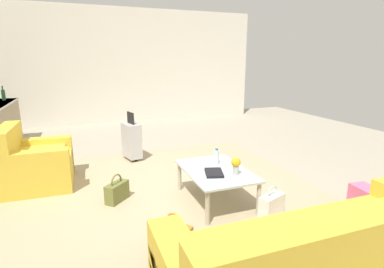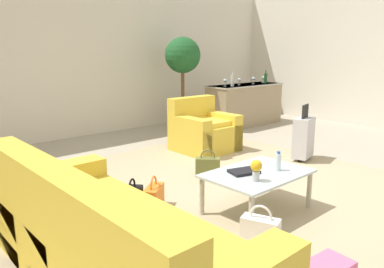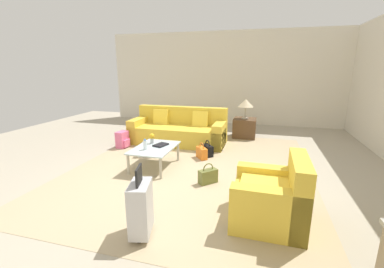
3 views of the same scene
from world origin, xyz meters
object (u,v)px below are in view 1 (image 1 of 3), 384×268
(flower_vase, at_px, (236,164))
(handbag_olive, at_px, (117,192))
(wine_bottle_green, at_px, (3,95))
(suitcase_silver, at_px, (132,140))
(handbag_orange, at_px, (175,236))
(handbag_black, at_px, (173,251))
(armchair, at_px, (33,166))
(coffee_table, at_px, (216,173))
(water_bottle, at_px, (217,157))
(backpack_pink, at_px, (363,205))
(coffee_table_book, at_px, (214,173))
(handbag_white, at_px, (272,204))

(flower_vase, xyz_separation_m, handbag_olive, (0.64, 1.30, -0.41))
(wine_bottle_green, relative_size, suitcase_silver, 0.35)
(handbag_orange, relative_size, handbag_black, 1.00)
(armchair, distance_m, coffee_table, 2.53)
(coffee_table, bearing_deg, suitcase_silver, 19.29)
(suitcase_silver, height_order, handbag_olive, suitcase_silver)
(water_bottle, xyz_separation_m, backpack_pink, (-1.20, -1.19, -0.32))
(coffee_table, height_order, handbag_orange, coffee_table)
(coffee_table_book, distance_m, handbag_black, 1.17)
(armchair, height_order, handbag_black, armchair)
(flower_vase, xyz_separation_m, wine_bottle_green, (4.27, 3.13, 0.49))
(water_bottle, height_order, handbag_olive, water_bottle)
(wine_bottle_green, bearing_deg, backpack_pink, -139.83)
(wine_bottle_green, xyz_separation_m, handbag_white, (-4.58, -3.43, -0.90))
(coffee_table_book, distance_m, handbag_orange, 0.97)
(suitcase_silver, bearing_deg, armchair, 115.45)
(water_bottle, bearing_deg, handbag_white, -154.03)
(flower_vase, height_order, backpack_pink, flower_vase)
(coffee_table, relative_size, wine_bottle_green, 3.52)
(flower_vase, bearing_deg, wine_bottle_green, 36.19)
(armchair, bearing_deg, handbag_white, -124.91)
(water_bottle, bearing_deg, wine_bottle_green, 38.60)
(armchair, height_order, coffee_table_book, armchair)
(handbag_black, bearing_deg, water_bottle, -39.00)
(armchair, distance_m, flower_vase, 2.78)
(armchair, distance_m, handbag_olive, 1.36)
(water_bottle, height_order, backpack_pink, water_bottle)
(suitcase_silver, bearing_deg, coffee_table, -160.71)
(coffee_table_book, relative_size, suitcase_silver, 0.33)
(water_bottle, distance_m, flower_vase, 0.42)
(suitcase_silver, relative_size, handbag_black, 2.37)
(handbag_orange, xyz_separation_m, handbag_white, (0.22, -1.21, 0.00))
(armchair, xyz_separation_m, suitcase_silver, (0.70, -1.47, 0.06))
(flower_vase, relative_size, handbag_white, 0.57)
(suitcase_silver, bearing_deg, water_bottle, -156.04)
(handbag_olive, bearing_deg, wine_bottle_green, 26.76)
(suitcase_silver, distance_m, handbag_black, 2.97)
(handbag_white, distance_m, handbag_olive, 1.86)
(suitcase_silver, bearing_deg, handbag_olive, 164.21)
(armchair, relative_size, wine_bottle_green, 3.06)
(coffee_table_book, height_order, suitcase_silver, suitcase_silver)
(backpack_pink, bearing_deg, handbag_white, 60.63)
(coffee_table, bearing_deg, armchair, 59.03)
(armchair, distance_m, handbag_white, 3.20)
(handbag_orange, bearing_deg, armchair, 34.56)
(wine_bottle_green, relative_size, handbag_white, 0.84)
(flower_vase, height_order, wine_bottle_green, wine_bottle_green)
(handbag_olive, bearing_deg, coffee_table, -110.29)
(flower_vase, distance_m, handbag_black, 1.30)
(backpack_pink, bearing_deg, coffee_table, 52.24)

